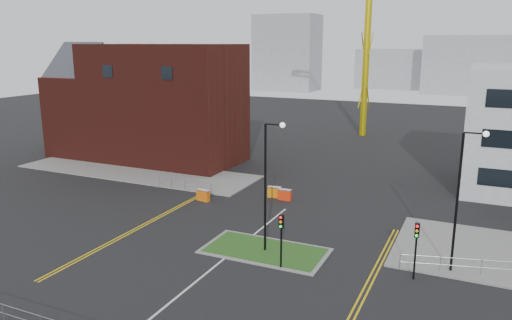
{
  "coord_description": "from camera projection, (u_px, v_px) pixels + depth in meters",
  "views": [
    {
      "loc": [
        14.97,
        -21.67,
        14.25
      ],
      "look_at": [
        -1.31,
        13.69,
        5.0
      ],
      "focal_mm": 35.0,
      "sensor_mm": 36.0,
      "label": 1
    }
  ],
  "objects": [
    {
      "name": "grass_island",
      "position": [
        265.0,
        250.0,
        34.78
      ],
      "size": [
        8.0,
        4.0,
        0.12
      ],
      "primitive_type": "cube",
      "color": "#29541C",
      "rests_on": "ground"
    },
    {
      "name": "traffic_light_right",
      "position": [
        416.0,
        240.0,
        30.11
      ],
      "size": [
        0.28,
        0.33,
        3.65
      ],
      "color": "black",
      "rests_on": "ground"
    },
    {
      "name": "skyline_b",
      "position": [
        469.0,
        65.0,
        137.51
      ],
      "size": [
        24.0,
        12.0,
        16.0
      ],
      "primitive_type": "cube",
      "color": "gray",
      "rests_on": "ground"
    },
    {
      "name": "ground",
      "position": [
        177.0,
        297.0,
        28.54
      ],
      "size": [
        200.0,
        200.0,
        0.0
      ],
      "primitive_type": "plane",
      "color": "black",
      "rests_on": "ground"
    },
    {
      "name": "centre_line",
      "position": [
        195.0,
        282.0,
        30.3
      ],
      "size": [
        0.15,
        30.0,
        0.01
      ],
      "primitive_type": "cube",
      "color": "silver",
      "rests_on": "ground"
    },
    {
      "name": "traffic_light_island",
      "position": [
        281.0,
        231.0,
        31.6
      ],
      "size": [
        0.28,
        0.33,
        3.65
      ],
      "color": "black",
      "rests_on": "ground"
    },
    {
      "name": "barrier_right",
      "position": [
        285.0,
        194.0,
        45.91
      ],
      "size": [
        1.24,
        0.42,
        1.05
      ],
      "color": "red",
      "rests_on": "ground"
    },
    {
      "name": "railing_left",
      "position": [
        185.0,
        183.0,
        48.75
      ],
      "size": [
        6.05,
        0.05,
        1.1
      ],
      "color": "gray",
      "rests_on": "ground"
    },
    {
      "name": "streetlamp_right_near",
      "position": [
        462.0,
        191.0,
        30.34
      ],
      "size": [
        1.46,
        0.36,
        9.18
      ],
      "color": "black",
      "rests_on": "ground"
    },
    {
      "name": "brick_building",
      "position": [
        144.0,
        104.0,
        61.05
      ],
      "size": [
        24.2,
        10.07,
        14.24
      ],
      "color": "#4B1712",
      "rests_on": "ground"
    },
    {
      "name": "yellow_right_a",
      "position": [
        366.0,
        285.0,
        29.97
      ],
      "size": [
        0.12,
        20.0,
        0.01
      ],
      "primitive_type": "cube",
      "color": "gold",
      "rests_on": "ground"
    },
    {
      "name": "pavement_left",
      "position": [
        136.0,
        171.0,
        56.1
      ],
      "size": [
        28.0,
        8.0,
        0.12
      ],
      "primitive_type": "cube",
      "color": "slate",
      "rests_on": "ground"
    },
    {
      "name": "yellow_left_a",
      "position": [
        153.0,
        219.0,
        41.03
      ],
      "size": [
        0.12,
        24.0,
        0.01
      ],
      "primitive_type": "cube",
      "color": "gold",
      "rests_on": "ground"
    },
    {
      "name": "barrier_mid",
      "position": [
        274.0,
        192.0,
        46.7
      ],
      "size": [
        1.31,
        0.65,
        1.06
      ],
      "color": "orange",
      "rests_on": "ground"
    },
    {
      "name": "yellow_right_b",
      "position": [
        371.0,
        286.0,
        29.85
      ],
      "size": [
        0.12,
        20.0,
        0.01
      ],
      "primitive_type": "cube",
      "color": "gold",
      "rests_on": "ground"
    },
    {
      "name": "barrier_left",
      "position": [
        203.0,
        195.0,
        45.68
      ],
      "size": [
        1.32,
        0.62,
        1.07
      ],
      "color": "orange",
      "rests_on": "ground"
    },
    {
      "name": "skyline_d",
      "position": [
        407.0,
        69.0,
        154.13
      ],
      "size": [
        30.0,
        12.0,
        12.0
      ],
      "primitive_type": "cube",
      "color": "gray",
      "rests_on": "ground"
    },
    {
      "name": "island_kerb",
      "position": [
        265.0,
        251.0,
        34.78
      ],
      "size": [
        8.6,
        4.6,
        0.08
      ],
      "primitive_type": "cube",
      "color": "slate",
      "rests_on": "ground"
    },
    {
      "name": "yellow_left_b",
      "position": [
        156.0,
        220.0,
        40.91
      ],
      "size": [
        0.12,
        24.0,
        0.01
      ],
      "primitive_type": "cube",
      "color": "gold",
      "rests_on": "ground"
    },
    {
      "name": "skyline_a",
      "position": [
        287.0,
        53.0,
        148.32
      ],
      "size": [
        18.0,
        12.0,
        22.0
      ],
      "primitive_type": "cube",
      "color": "gray",
      "rests_on": "ground"
    },
    {
      "name": "streetlamp_island",
      "position": [
        268.0,
        177.0,
        33.45
      ],
      "size": [
        1.46,
        0.36,
        9.18
      ],
      "color": "black",
      "rests_on": "ground"
    }
  ]
}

